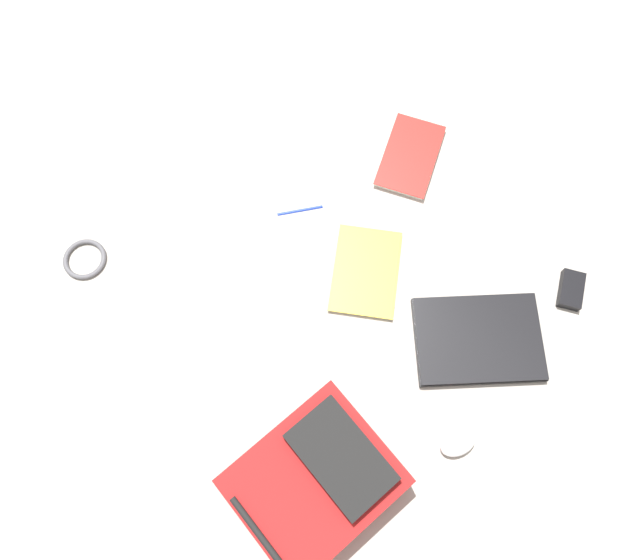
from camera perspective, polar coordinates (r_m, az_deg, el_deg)
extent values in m
plane|color=gray|center=(1.73, -0.04, -1.46)|extent=(4.04, 4.04, 0.00)
cube|color=maroon|center=(1.59, -0.56, -18.85)|extent=(0.36, 0.41, 0.13)
cube|color=black|center=(1.51, 2.04, -16.75)|extent=(0.27, 0.18, 0.04)
cylinder|color=black|center=(1.53, -6.12, -23.03)|extent=(0.19, 0.03, 0.02)
cube|color=black|center=(1.74, 15.01, -5.59)|extent=(0.43, 0.43, 0.02)
cube|color=black|center=(1.73, 15.14, -5.47)|extent=(0.42, 0.43, 0.01)
cube|color=silver|center=(1.93, 8.68, 11.70)|extent=(0.26, 0.30, 0.02)
cube|color=red|center=(1.92, 8.73, 11.87)|extent=(0.26, 0.31, 0.00)
cube|color=silver|center=(1.75, 4.41, 0.81)|extent=(0.31, 0.32, 0.01)
cube|color=yellow|center=(1.74, 4.43, 0.89)|extent=(0.32, 0.33, 0.00)
ellipsoid|color=silver|center=(1.68, 13.20, -15.07)|extent=(0.10, 0.12, 0.04)
torus|color=#4C4C51|center=(1.89, -21.80, 1.88)|extent=(0.13, 0.13, 0.01)
cube|color=black|center=(1.87, 23.11, -0.88)|extent=(0.11, 0.13, 0.03)
cylinder|color=#1933B2|center=(1.82, -1.95, 6.78)|extent=(0.09, 0.12, 0.01)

